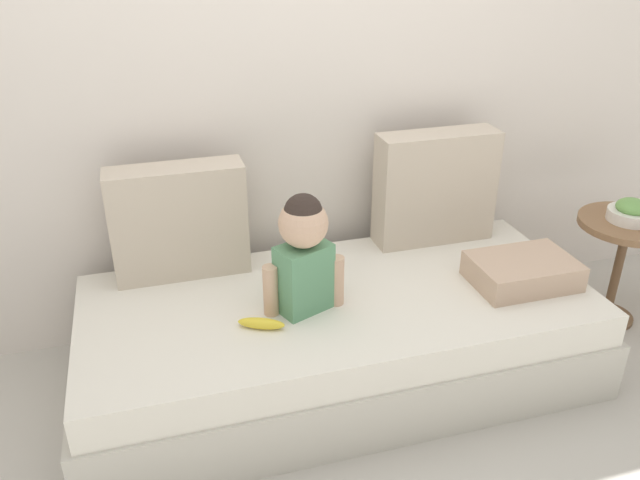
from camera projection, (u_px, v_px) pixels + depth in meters
name	position (u px, v px, depth m)	size (l,w,h in m)	color
ground_plane	(338.00, 374.00, 2.63)	(12.00, 12.00, 0.00)	#B2ADA3
back_wall	(298.00, 73.00, 2.62)	(5.22, 0.10, 2.24)	silver
couch	(338.00, 337.00, 2.54)	(2.02, 0.90, 0.38)	beige
throw_pillow_left	(179.00, 222.00, 2.51)	(0.53, 0.16, 0.46)	#C1B29E
throw_pillow_right	(435.00, 187.00, 2.78)	(0.53, 0.16, 0.50)	#C1B29E
toddler	(304.00, 249.00, 2.26)	(0.31, 0.19, 0.46)	#568E66
banana	(261.00, 323.00, 2.25)	(0.17, 0.04, 0.04)	yellow
folded_blanket	(522.00, 271.00, 2.52)	(0.40, 0.28, 0.10)	tan
side_table	(624.00, 244.00, 2.82)	(0.43, 0.43, 0.51)	brown
fruit_bowl	(631.00, 212.00, 2.75)	(0.20, 0.20, 0.10)	silver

